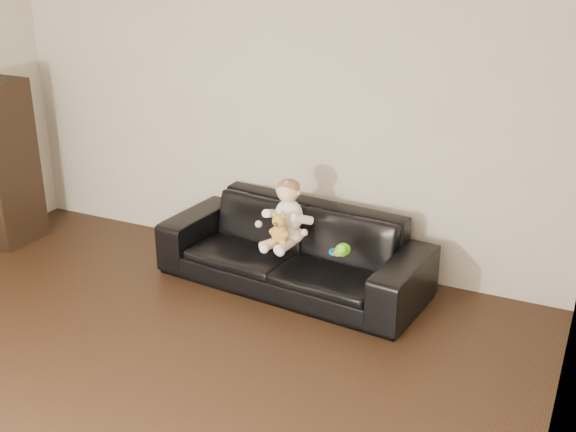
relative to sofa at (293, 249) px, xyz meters
The scene contains 10 objects.
wall_back 1.18m from the sofa, 128.79° to the left, with size 5.00×5.00×0.00m, color #BAB09C.
wall_right 3.23m from the sofa, 47.00° to the right, with size 5.50×5.50×0.00m, color #BAB09C.
sofa is the anchor object (origin of this frame).
cabinet 2.75m from the sofa, behind, with size 0.37×0.51×1.47m, color black.
shelf_item 2.80m from the sofa, behind, with size 0.18×0.25×0.28m, color silver.
baby 0.35m from the sofa, 87.50° to the right, with size 0.38×0.46×0.51m.
teddy_bear 0.39m from the sofa, 86.84° to the right, with size 0.14×0.14×0.24m.
toy_green 0.52m from the sofa, 17.52° to the right, with size 0.12×0.14×0.10m, color #67E71B.
toy_rattle 0.50m from the sofa, 21.94° to the right, with size 0.06×0.06×0.06m, color orange.
toy_blue_disc 0.45m from the sofa, 16.74° to the right, with size 0.11×0.11×0.02m, color #177FBB.
Camera 1 is at (2.59, -2.47, 2.68)m, focal length 45.00 mm.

